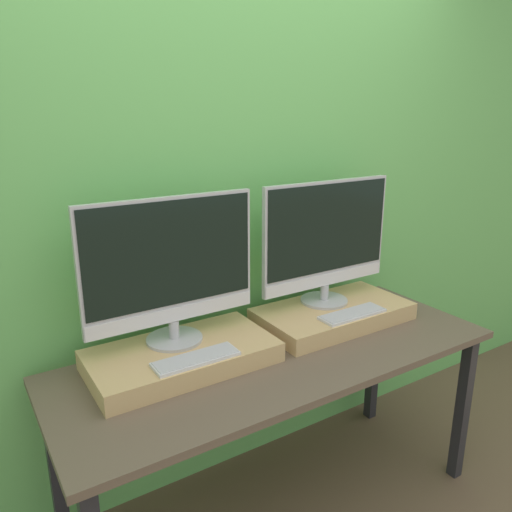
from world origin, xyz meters
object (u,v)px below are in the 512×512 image
at_px(monitor_right, 327,239).
at_px(keyboard_right, 352,314).
at_px(keyboard_left, 196,359).
at_px(monitor_left, 171,267).

bearing_deg(monitor_right, keyboard_right, -90.00).
bearing_deg(keyboard_right, keyboard_left, 180.00).
xyz_separation_m(keyboard_left, keyboard_right, (0.75, 0.00, 0.00)).
height_order(keyboard_left, keyboard_right, same).
bearing_deg(keyboard_left, monitor_left, 90.00).
bearing_deg(keyboard_left, monitor_right, 14.17).
xyz_separation_m(monitor_left, monitor_right, (0.75, 0.00, 0.00)).
xyz_separation_m(monitor_left, keyboard_right, (0.75, -0.19, -0.29)).
distance_m(monitor_left, monitor_right, 0.75).
height_order(monitor_left, monitor_right, same).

